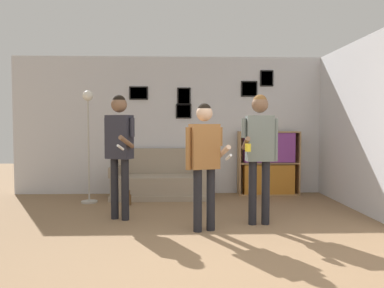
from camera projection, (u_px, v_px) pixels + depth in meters
ground_plane at (221, 272)px, 3.45m from camera, size 20.00×20.00×0.00m
wall_back at (199, 125)px, 7.43m from camera, size 7.25×0.08×2.70m
wall_right at (373, 126)px, 5.47m from camera, size 0.06×6.43×2.70m
couch at (160, 182)px, 7.04m from camera, size 1.77×0.80×0.90m
bookshelf at (268, 163)px, 7.29m from camera, size 1.18×0.30×1.24m
floor_lamp at (88, 130)px, 6.50m from camera, size 0.28×0.28×1.96m
person_player_foreground_left at (119, 142)px, 5.34m from camera, size 0.46×0.59×1.79m
person_player_foreground_center at (204, 153)px, 4.75m from camera, size 0.56×0.41×1.63m
person_watcher_holding_cup at (260, 144)px, 5.06m from camera, size 0.50×0.44×1.77m
bottle_on_floor at (129, 199)px, 6.36m from camera, size 0.07×0.07×0.25m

